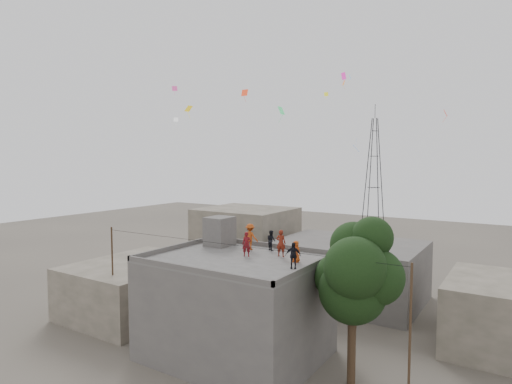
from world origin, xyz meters
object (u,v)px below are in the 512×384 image
tree (357,273)px  person_dark_adult (293,255)px  transmission_tower (374,181)px  stair_head_box (220,231)px  person_red_adult (281,243)px

tree → person_dark_adult: 3.48m
transmission_tower → person_dark_adult: (8.08, -40.30, -2.24)m
stair_head_box → tree: (10.57, -2.00, -1.00)m
tree → person_dark_adult: bearing=-164.8°
stair_head_box → person_dark_adult: size_ratio=1.38×
transmission_tower → stair_head_box: bearing=-88.8°
tree → transmission_tower: (-11.37, 39.40, 2.97)m
person_red_adult → person_dark_adult: (2.00, -2.19, -0.11)m
person_red_adult → person_dark_adult: 2.97m
stair_head_box → transmission_tower: transmission_tower is taller
tree → stair_head_box: bearing=169.3°
tree → person_dark_adult: size_ratio=6.28×
transmission_tower → tree: bearing=-73.9°
tree → person_dark_adult: (-3.29, -0.89, 0.72)m
stair_head_box → transmission_tower: size_ratio=0.10×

